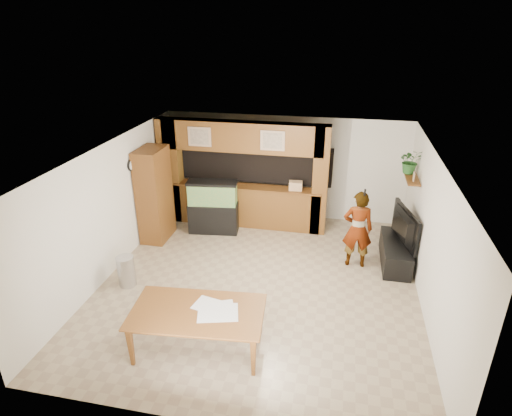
% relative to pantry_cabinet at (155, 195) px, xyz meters
% --- Properties ---
extents(floor, '(6.50, 6.50, 0.00)m').
position_rel_pantry_cabinet_xyz_m(floor, '(2.70, -1.40, -1.08)').
color(floor, tan).
rests_on(floor, ground).
extents(ceiling, '(6.50, 6.50, 0.00)m').
position_rel_pantry_cabinet_xyz_m(ceiling, '(2.70, -1.40, 1.52)').
color(ceiling, white).
rests_on(ceiling, wall_back).
extents(wall_back, '(6.00, 0.00, 6.00)m').
position_rel_pantry_cabinet_xyz_m(wall_back, '(2.70, 1.85, 0.22)').
color(wall_back, silver).
rests_on(wall_back, floor).
extents(wall_left, '(0.00, 6.50, 6.50)m').
position_rel_pantry_cabinet_xyz_m(wall_left, '(-0.30, -1.40, 0.22)').
color(wall_left, silver).
rests_on(wall_left, floor).
extents(wall_right, '(0.00, 6.50, 6.50)m').
position_rel_pantry_cabinet_xyz_m(wall_right, '(5.70, -1.40, 0.22)').
color(wall_right, silver).
rests_on(wall_right, floor).
extents(partition, '(4.20, 0.99, 2.60)m').
position_rel_pantry_cabinet_xyz_m(partition, '(1.75, 1.24, 0.23)').
color(partition, brown).
rests_on(partition, floor).
extents(wall_clock, '(0.05, 0.25, 0.25)m').
position_rel_pantry_cabinet_xyz_m(wall_clock, '(-0.27, -0.40, 0.82)').
color(wall_clock, black).
rests_on(wall_clock, wall_left).
extents(wall_shelf, '(0.25, 0.90, 0.04)m').
position_rel_pantry_cabinet_xyz_m(wall_shelf, '(5.55, 0.55, 0.62)').
color(wall_shelf, brown).
rests_on(wall_shelf, wall_right).
extents(pantry_cabinet, '(0.54, 0.88, 2.16)m').
position_rel_pantry_cabinet_xyz_m(pantry_cabinet, '(0.00, 0.00, 0.00)').
color(pantry_cabinet, brown).
rests_on(pantry_cabinet, floor).
extents(trash_can, '(0.33, 0.33, 0.61)m').
position_rel_pantry_cabinet_xyz_m(trash_can, '(0.21, -1.96, -0.77)').
color(trash_can, '#B2B2B7').
rests_on(trash_can, floor).
extents(aquarium, '(1.16, 0.44, 1.29)m').
position_rel_pantry_cabinet_xyz_m(aquarium, '(1.20, 0.55, -0.45)').
color(aquarium, black).
rests_on(aquarium, floor).
extents(tv_stand, '(0.54, 1.48, 0.49)m').
position_rel_pantry_cabinet_xyz_m(tv_stand, '(5.35, -0.08, -0.83)').
color(tv_stand, black).
rests_on(tv_stand, floor).
extents(television, '(0.48, 1.28, 0.74)m').
position_rel_pantry_cabinet_xyz_m(television, '(5.35, -0.08, -0.22)').
color(television, black).
rests_on(television, tv_stand).
extents(photo_frame, '(0.04, 0.14, 0.18)m').
position_rel_pantry_cabinet_xyz_m(photo_frame, '(5.55, 0.33, 0.73)').
color(photo_frame, tan).
rests_on(photo_frame, wall_shelf).
extents(potted_plant, '(0.54, 0.48, 0.53)m').
position_rel_pantry_cabinet_xyz_m(potted_plant, '(5.52, 0.80, 0.91)').
color(potted_plant, '#265A24').
rests_on(potted_plant, wall_shelf).
extents(person, '(0.62, 0.43, 1.65)m').
position_rel_pantry_cabinet_xyz_m(person, '(4.52, -0.32, -0.25)').
color(person, '#977E53').
rests_on(person, floor).
extents(microphone, '(0.04, 0.10, 0.16)m').
position_rel_pantry_cabinet_xyz_m(microphone, '(4.57, -0.48, 0.62)').
color(microphone, black).
rests_on(microphone, person).
extents(dining_table, '(2.11, 1.30, 0.71)m').
position_rel_pantry_cabinet_xyz_m(dining_table, '(2.13, -3.38, -0.72)').
color(dining_table, brown).
rests_on(dining_table, floor).
extents(newspaper_a, '(0.58, 0.51, 0.01)m').
position_rel_pantry_cabinet_xyz_m(newspaper_a, '(2.42, -3.22, -0.36)').
color(newspaper_a, silver).
rests_on(newspaper_a, dining_table).
extents(newspaper_b, '(0.69, 0.58, 0.01)m').
position_rel_pantry_cabinet_xyz_m(newspaper_b, '(2.45, -3.33, -0.36)').
color(newspaper_b, silver).
rests_on(newspaper_b, dining_table).
extents(newspaper_c, '(0.56, 0.46, 0.01)m').
position_rel_pantry_cabinet_xyz_m(newspaper_c, '(2.28, -3.18, -0.36)').
color(newspaper_c, silver).
rests_on(newspaper_c, dining_table).
extents(counter_box, '(0.33, 0.24, 0.21)m').
position_rel_pantry_cabinet_xyz_m(counter_box, '(3.08, 1.05, 0.07)').
color(counter_box, tan).
rests_on(counter_box, partition).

